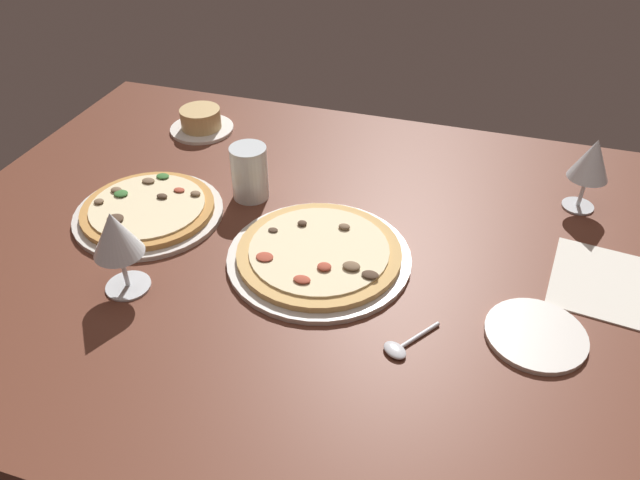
{
  "coord_description": "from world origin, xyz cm",
  "views": [
    {
      "loc": [
        25.72,
        -82.58,
        73.08
      ],
      "look_at": [
        0.39,
        -1.79,
        7.0
      ],
      "focal_mm": 33.78,
      "sensor_mm": 36.0,
      "label": 1
    }
  ],
  "objects_px": {
    "side_plate": "(536,335)",
    "spoon": "(401,346)",
    "pizza_side": "(148,210)",
    "wine_glass_near": "(115,237)",
    "ramekin_on_saucer": "(201,121)",
    "paper_menu": "(596,280)",
    "pizza_main": "(319,254)",
    "water_glass": "(250,175)",
    "wine_glass_far": "(592,161)"
  },
  "relations": [
    {
      "from": "ramekin_on_saucer",
      "to": "side_plate",
      "type": "height_order",
      "value": "ramekin_on_saucer"
    },
    {
      "from": "pizza_side",
      "to": "wine_glass_near",
      "type": "relative_size",
      "value": 1.89
    },
    {
      "from": "pizza_main",
      "to": "wine_glass_near",
      "type": "distance_m",
      "value": 0.35
    },
    {
      "from": "wine_glass_far",
      "to": "wine_glass_near",
      "type": "distance_m",
      "value": 0.88
    },
    {
      "from": "pizza_side",
      "to": "side_plate",
      "type": "height_order",
      "value": "pizza_side"
    },
    {
      "from": "water_glass",
      "to": "spoon",
      "type": "relative_size",
      "value": 1.11
    },
    {
      "from": "wine_glass_far",
      "to": "water_glass",
      "type": "relative_size",
      "value": 1.35
    },
    {
      "from": "ramekin_on_saucer",
      "to": "wine_glass_far",
      "type": "xyz_separation_m",
      "value": [
        0.87,
        -0.07,
        0.08
      ]
    },
    {
      "from": "wine_glass_near",
      "to": "water_glass",
      "type": "bearing_deg",
      "value": 73.88
    },
    {
      "from": "pizza_side",
      "to": "wine_glass_near",
      "type": "distance_m",
      "value": 0.23
    },
    {
      "from": "pizza_main",
      "to": "pizza_side",
      "type": "height_order",
      "value": "same"
    },
    {
      "from": "wine_glass_far",
      "to": "pizza_main",
      "type": "bearing_deg",
      "value": -144.9
    },
    {
      "from": "pizza_side",
      "to": "ramekin_on_saucer",
      "type": "bearing_deg",
      "value": 99.54
    },
    {
      "from": "side_plate",
      "to": "wine_glass_far",
      "type": "bearing_deg",
      "value": 79.78
    },
    {
      "from": "ramekin_on_saucer",
      "to": "spoon",
      "type": "distance_m",
      "value": 0.81
    },
    {
      "from": "wine_glass_near",
      "to": "spoon",
      "type": "height_order",
      "value": "wine_glass_near"
    },
    {
      "from": "wine_glass_near",
      "to": "pizza_main",
      "type": "bearing_deg",
      "value": 29.96
    },
    {
      "from": "spoon",
      "to": "wine_glass_near",
      "type": "bearing_deg",
      "value": -179.73
    },
    {
      "from": "ramekin_on_saucer",
      "to": "paper_menu",
      "type": "relative_size",
      "value": 0.78
    },
    {
      "from": "pizza_side",
      "to": "side_plate",
      "type": "bearing_deg",
      "value": -8.33
    },
    {
      "from": "ramekin_on_saucer",
      "to": "wine_glass_near",
      "type": "xyz_separation_m",
      "value": [
        0.13,
        -0.55,
        0.08
      ]
    },
    {
      "from": "side_plate",
      "to": "spoon",
      "type": "relative_size",
      "value": 1.54
    },
    {
      "from": "side_plate",
      "to": "pizza_side",
      "type": "bearing_deg",
      "value": 171.67
    },
    {
      "from": "paper_menu",
      "to": "wine_glass_near",
      "type": "bearing_deg",
      "value": -154.41
    },
    {
      "from": "ramekin_on_saucer",
      "to": "spoon",
      "type": "bearing_deg",
      "value": -42.3
    },
    {
      "from": "wine_glass_near",
      "to": "paper_menu",
      "type": "bearing_deg",
      "value": 18.46
    },
    {
      "from": "side_plate",
      "to": "spoon",
      "type": "bearing_deg",
      "value": -156.17
    },
    {
      "from": "wine_glass_far",
      "to": "paper_menu",
      "type": "bearing_deg",
      "value": -83.71
    },
    {
      "from": "pizza_side",
      "to": "wine_glass_near",
      "type": "xyz_separation_m",
      "value": [
        0.07,
        -0.2,
        0.1
      ]
    },
    {
      "from": "water_glass",
      "to": "side_plate",
      "type": "bearing_deg",
      "value": -22.16
    },
    {
      "from": "water_glass",
      "to": "side_plate",
      "type": "distance_m",
      "value": 0.62
    },
    {
      "from": "wine_glass_near",
      "to": "side_plate",
      "type": "height_order",
      "value": "wine_glass_near"
    },
    {
      "from": "pizza_main",
      "to": "wine_glass_far",
      "type": "bearing_deg",
      "value": 35.1
    },
    {
      "from": "spoon",
      "to": "paper_menu",
      "type": "bearing_deg",
      "value": 40.98
    },
    {
      "from": "wine_glass_far",
      "to": "side_plate",
      "type": "height_order",
      "value": "wine_glass_far"
    },
    {
      "from": "pizza_main",
      "to": "side_plate",
      "type": "relative_size",
      "value": 2.11
    },
    {
      "from": "wine_glass_near",
      "to": "ramekin_on_saucer",
      "type": "bearing_deg",
      "value": 103.59
    },
    {
      "from": "paper_menu",
      "to": "spoon",
      "type": "bearing_deg",
      "value": -131.89
    },
    {
      "from": "water_glass",
      "to": "side_plate",
      "type": "xyz_separation_m",
      "value": [
        0.57,
        -0.23,
        -0.05
      ]
    },
    {
      "from": "side_plate",
      "to": "paper_menu",
      "type": "bearing_deg",
      "value": 60.01
    },
    {
      "from": "pizza_side",
      "to": "side_plate",
      "type": "relative_size",
      "value": 1.86
    },
    {
      "from": "side_plate",
      "to": "ramekin_on_saucer",
      "type": "bearing_deg",
      "value": 149.82
    },
    {
      "from": "pizza_main",
      "to": "wine_glass_near",
      "type": "bearing_deg",
      "value": -150.04
    },
    {
      "from": "wine_glass_near",
      "to": "water_glass",
      "type": "relative_size",
      "value": 1.36
    },
    {
      "from": "pizza_main",
      "to": "wine_glass_near",
      "type": "height_order",
      "value": "wine_glass_near"
    },
    {
      "from": "pizza_main",
      "to": "ramekin_on_saucer",
      "type": "relative_size",
      "value": 2.16
    },
    {
      "from": "wine_glass_near",
      "to": "side_plate",
      "type": "bearing_deg",
      "value": 7.53
    },
    {
      "from": "side_plate",
      "to": "paper_menu",
      "type": "distance_m",
      "value": 0.19
    },
    {
      "from": "water_glass",
      "to": "paper_menu",
      "type": "distance_m",
      "value": 0.67
    },
    {
      "from": "pizza_main",
      "to": "water_glass",
      "type": "bearing_deg",
      "value": 141.65
    }
  ]
}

